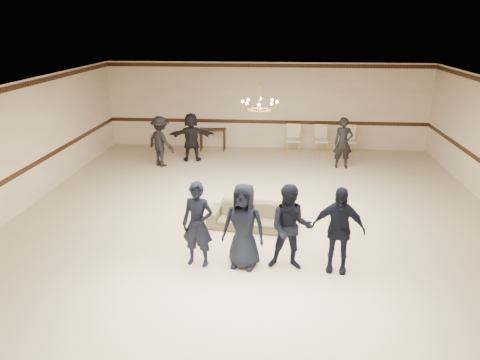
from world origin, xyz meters
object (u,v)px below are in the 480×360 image
(boy_a, at_px, (198,224))
(banquet_chair_mid, at_px, (321,140))
(console_table, at_px, (213,139))
(boy_b, at_px, (244,226))
(banquet_chair_left, at_px, (293,140))
(boy_d, at_px, (338,229))
(banquet_chair_right, at_px, (349,141))
(adult_left, at_px, (161,141))
(boy_c, at_px, (291,228))
(settee, at_px, (251,216))
(adult_mid, at_px, (191,137))
(adult_right, at_px, (343,143))
(chandelier, at_px, (260,97))

(boy_a, height_order, banquet_chair_mid, boy_a)
(boy_a, bearing_deg, console_table, 106.48)
(boy_b, relative_size, banquet_chair_left, 1.66)
(boy_d, bearing_deg, boy_b, -170.47)
(console_table, bearing_deg, banquet_chair_right, -6.46)
(banquet_chair_left, bearing_deg, boy_a, -100.52)
(adult_left, bearing_deg, console_table, -90.39)
(banquet_chair_mid, bearing_deg, boy_a, -111.96)
(boy_c, xyz_separation_m, boy_d, (0.90, 0.00, 0.00))
(settee, bearing_deg, adult_left, 132.42)
(boy_a, bearing_deg, settee, 73.25)
(boy_c, bearing_deg, adult_left, 125.39)
(settee, bearing_deg, boy_d, -38.56)
(settee, height_order, banquet_chair_mid, banquet_chair_mid)
(boy_b, xyz_separation_m, adult_left, (-3.26, 6.42, -0.02))
(boy_a, xyz_separation_m, console_table, (-0.92, 8.52, -0.45))
(settee, distance_m, adult_mid, 5.84)
(settee, distance_m, banquet_chair_mid, 6.86)
(adult_left, bearing_deg, settee, 159.35)
(boy_c, distance_m, settee, 2.09)
(boy_d, distance_m, adult_right, 6.79)
(adult_mid, bearing_deg, banquet_chair_right, -175.63)
(settee, bearing_deg, chandelier, 91.64)
(banquet_chair_mid, bearing_deg, banquet_chair_right, -1.67)
(settee, height_order, adult_left, adult_left)
(boy_c, bearing_deg, adult_mid, 117.05)
(boy_c, xyz_separation_m, console_table, (-2.72, 8.52, -0.45))
(boy_b, xyz_separation_m, boy_d, (1.80, 0.00, 0.00))
(boy_b, distance_m, boy_d, 1.80)
(boy_b, distance_m, adult_mid, 7.50)
(settee, relative_size, banquet_chair_mid, 1.89)
(boy_d, bearing_deg, chandelier, 127.52)
(banquet_chair_mid, bearing_deg, boy_c, -100.39)
(boy_d, bearing_deg, adult_left, 137.75)
(adult_left, bearing_deg, boy_d, 162.14)
(chandelier, xyz_separation_m, banquet_chair_mid, (2.03, 5.20, -2.36))
(boy_a, distance_m, boy_c, 1.80)
(banquet_chair_mid, relative_size, banquet_chair_right, 1.00)
(boy_c, relative_size, banquet_chair_right, 1.66)
(adult_right, bearing_deg, banquet_chair_mid, 106.35)
(boy_a, relative_size, boy_d, 1.00)
(settee, distance_m, banquet_chair_right, 7.23)
(boy_c, xyz_separation_m, banquet_chair_right, (2.28, 8.32, -0.34))
(boy_d, bearing_deg, banquet_chair_left, 103.83)
(chandelier, distance_m, adult_left, 5.16)
(boy_d, xyz_separation_m, banquet_chair_right, (1.38, 8.32, -0.34))
(banquet_chair_mid, height_order, banquet_chair_right, same)
(chandelier, bearing_deg, boy_b, -92.68)
(settee, bearing_deg, boy_a, -110.05)
(boy_c, height_order, boy_d, same)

